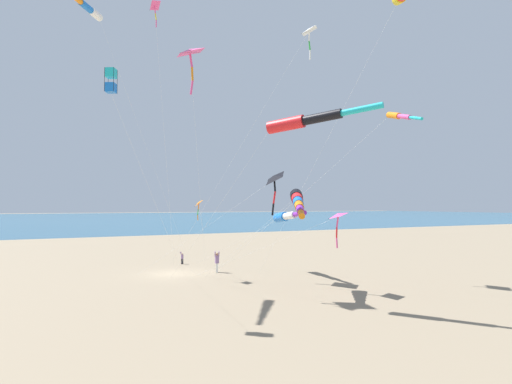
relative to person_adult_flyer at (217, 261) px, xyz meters
name	(u,v)px	position (x,y,z in m)	size (l,w,h in m)	color
ground_plane	(174,274)	(-0.96, -3.36, -0.97)	(600.00, 600.00, 0.00)	gray
ocean_water_strip	(67,218)	(-165.96, -3.36, -0.97)	(240.00, 600.00, 0.01)	#285B7A
person_adult_flyer	(217,261)	(0.00, 0.00, 0.00)	(0.62, 0.53, 1.78)	silver
person_child_green_jacket	(182,257)	(-6.13, -1.11, -0.33)	(0.40, 0.42, 1.17)	#232328
kite_windsock_purple_drifting	(305,121)	(13.70, -0.27, 9.23)	(16.74, 6.20, 10.72)	red
kite_delta_long_streamer_right	(154,9)	(5.55, -6.64, 17.52)	(9.85, 4.61, 18.94)	#EF4C93
kite_windsock_long_streamer_left	(399,117)	(14.75, 5.61, 9.82)	(14.89, 7.49, 11.31)	orange
kite_delta_black_fish_shape	(337,216)	(11.17, 3.83, 3.91)	(10.71, 7.25, 5.20)	#EF4C93
kite_delta_rainbow_low_near	(190,53)	(6.97, -4.66, 14.45)	(9.52, 5.14, 15.84)	#EF4C93
kite_windsock_green_low_center	(298,202)	(9.75, 1.76, 4.84)	(10.71, 4.62, 6.71)	black
kite_windsock_small_distant	(286,216)	(3.16, 4.78, 3.70)	(12.38, 5.41, 5.19)	blue
kite_windsock_striped_overhead	(87,7)	(3.69, -10.63, 17.55)	(8.32, 10.92, 18.92)	white
kite_delta_white_trailing	(308,32)	(5.45, 5.50, 18.28)	(12.77, 8.40, 19.69)	white
kite_box_checkered_midright	(111,82)	(11.00, -10.05, 10.81)	(12.63, 7.85, 12.42)	#1EB7C6
kite_delta_orange_high_right	(273,179)	(5.73, 2.18, 6.55)	(8.08, 9.30, 8.12)	black
kite_delta_teal_far_right	(198,204)	(2.60, -2.53, 4.70)	(10.08, 4.68, 5.99)	orange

